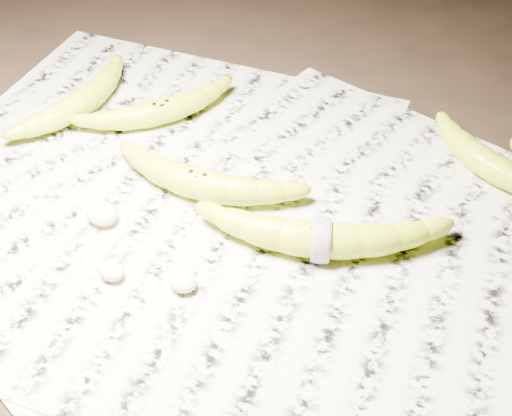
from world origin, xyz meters
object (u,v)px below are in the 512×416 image
Objects in this scene: banana_left_a at (161,109)px; banana_upper_a at (488,162)px; banana_left_b at (82,99)px; banana_taped at (321,238)px; banana_center at (199,182)px.

banana_upper_a is at bearing -40.55° from banana_left_a.
banana_taped is (0.41, -0.05, 0.00)m from banana_left_b.
banana_taped is at bearing -76.47° from banana_left_a.
banana_left_a is at bearing 134.82° from banana_taped.
banana_center reaches higher than banana_left_a.
banana_left_b is 0.91× the size of banana_center.
banana_upper_a reaches higher than banana_left_a.
banana_upper_a is at bearing -72.20° from banana_left_b.
banana_center reaches higher than banana_upper_a.
banana_left_b reaches higher than banana_upper_a.
banana_left_a is 0.16m from banana_center.
banana_left_b is at bearing -140.98° from banana_upper_a.
banana_left_a is at bearing -69.37° from banana_left_b.
banana_upper_a is (0.51, 0.19, -0.00)m from banana_left_b.
banana_taped is at bearing -94.51° from banana_upper_a.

